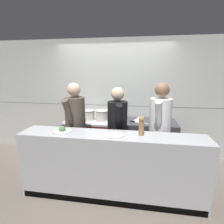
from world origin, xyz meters
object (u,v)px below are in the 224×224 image
object	(u,v)px
oven_range	(89,139)
stock_pot	(75,114)
chef_head_cook	(76,126)
sauce_pot	(89,115)
mixing_bowl_steel	(139,119)
plated_dish_main	(62,130)
chefs_knife	(137,122)
pepper_mill	(142,125)
plated_dish_appetiser	(114,135)
braising_pot	(102,115)
chef_sous	(117,130)
chef_line	(159,130)

from	to	relation	value
oven_range	stock_pot	distance (m)	0.63
chef_head_cook	sauce_pot	bearing A→B (deg)	92.61
mixing_bowl_steel	plated_dish_main	distance (m)	1.66
oven_range	chefs_knife	world-z (taller)	chefs_knife
oven_range	pepper_mill	world-z (taller)	pepper_mill
stock_pot	pepper_mill	distance (m)	1.81
sauce_pot	mixing_bowl_steel	distance (m)	1.08
pepper_mill	mixing_bowl_steel	bearing A→B (deg)	91.67
chef_head_cook	mixing_bowl_steel	bearing A→B (deg)	38.70
chefs_knife	plated_dish_appetiser	size ratio (longest dim) A/B	1.42
oven_range	plated_dish_main	world-z (taller)	plated_dish_main
mixing_bowl_steel	plated_dish_appetiser	bearing A→B (deg)	-105.17
braising_pot	mixing_bowl_steel	size ratio (longest dim) A/B	1.20
sauce_pot	plated_dish_main	size ratio (longest dim) A/B	0.97
braising_pot	oven_range	bearing A→B (deg)	179.85
chef_head_cook	chefs_knife	bearing A→B (deg)	33.92
mixing_bowl_steel	chef_head_cook	xyz separation A→B (m)	(-1.11, -0.72, 0.01)
plated_dish_appetiser	pepper_mill	world-z (taller)	pepper_mill
oven_range	braising_pot	world-z (taller)	braising_pot
chefs_knife	pepper_mill	bearing A→B (deg)	-86.18
pepper_mill	chef_head_cook	world-z (taller)	chef_head_cook
mixing_bowl_steel	stock_pot	bearing A→B (deg)	-179.02
braising_pot	sauce_pot	bearing A→B (deg)	179.49
mixing_bowl_steel	plated_dish_main	bearing A→B (deg)	-133.21
sauce_pot	plated_dish_main	xyz separation A→B (m)	(-0.06, -1.17, 0.04)
oven_range	pepper_mill	distance (m)	1.73
chef_head_cook	chef_sous	bearing A→B (deg)	8.10
braising_pot	mixing_bowl_steel	bearing A→B (deg)	2.96
chefs_knife	chef_sous	distance (m)	0.64
sauce_pot	pepper_mill	size ratio (longest dim) A/B	0.98
chefs_knife	chef_line	distance (m)	0.68
oven_range	chef_head_cook	distance (m)	0.85
chef_sous	chef_line	world-z (taller)	chef_line
sauce_pot	chef_head_cook	distance (m)	0.69
braising_pot	plated_dish_main	distance (m)	1.22
chef_line	oven_range	bearing A→B (deg)	167.85
pepper_mill	plated_dish_main	bearing A→B (deg)	-177.35
sauce_pot	chef_line	world-z (taller)	chef_line
mixing_bowl_steel	chef_sous	xyz separation A→B (m)	(-0.37, -0.69, -0.03)
plated_dish_main	chefs_knife	bearing A→B (deg)	44.03
sauce_pot	mixing_bowl_steel	size ratio (longest dim) A/B	1.17
mixing_bowl_steel	plated_dish_appetiser	size ratio (longest dim) A/B	0.87
pepper_mill	chef_line	size ratio (longest dim) A/B	0.16
plated_dish_appetiser	chefs_knife	bearing A→B (deg)	74.58
pepper_mill	chef_line	world-z (taller)	chef_line
oven_range	chef_sous	world-z (taller)	chef_sous
stock_pot	chef_head_cook	distance (m)	0.75
mixing_bowl_steel	chef_head_cook	bearing A→B (deg)	-146.94
mixing_bowl_steel	chefs_knife	world-z (taller)	mixing_bowl_steel
oven_range	chef_head_cook	xyz separation A→B (m)	(-0.04, -0.68, 0.51)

